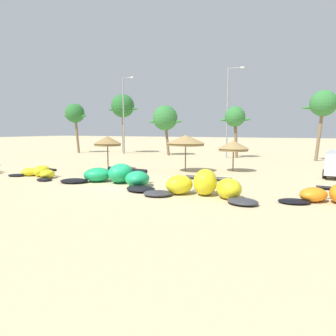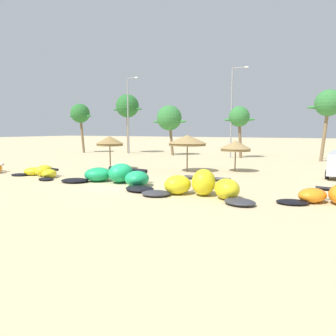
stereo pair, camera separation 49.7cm
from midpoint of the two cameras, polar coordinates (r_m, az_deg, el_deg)
name	(u,v)px [view 2 (the right image)]	position (r m, az deg, el deg)	size (l,w,h in m)	color
ground_plane	(121,185)	(19.50, -8.05, -3.19)	(260.00, 260.00, 0.00)	#C6B284
kite_left	(41,172)	(24.63, -21.94, -0.74)	(5.00, 2.75, 0.84)	black
kite_left_of_center	(117,176)	(20.08, -8.75, -1.49)	(7.62, 3.86, 1.27)	black
kite_center	(201,186)	(16.09, 7.10, -3.41)	(6.27, 2.86, 1.41)	#333338
beach_umbrella_near_van	(110,141)	(27.22, -10.23, 4.96)	(2.39, 2.39, 2.93)	brown
beach_umbrella_middle	(187,140)	(25.37, 4.17, 5.15)	(3.18, 3.18, 3.05)	brown
beach_umbrella_near_palms	(236,146)	(26.06, 12.97, 4.03)	(2.54, 2.54, 2.58)	brown
palm_leftmost	(80,114)	(49.22, -15.69, 9.62)	(4.33, 2.88, 7.42)	brown
palm_left	(127,107)	(47.49, -7.24, 11.25)	(5.18, 3.45, 8.78)	brown
palm_left_of_gap	(169,118)	(42.40, 0.58, 9.20)	(5.09, 3.40, 6.79)	brown
palm_center_left	(239,117)	(39.22, 13.43, 9.12)	(3.78, 2.52, 6.36)	brown
palm_center_right	(329,104)	(38.16, 27.97, 10.45)	(4.29, 2.86, 7.79)	#7F6647
lamppost_west	(129,112)	(44.41, -6.99, 10.22)	(1.79, 0.24, 10.77)	gray
lamppost_west_center	(233,108)	(39.00, 12.28, 10.75)	(2.04, 0.24, 10.97)	gray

